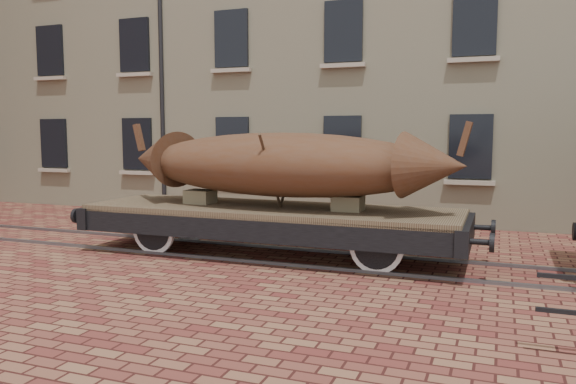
% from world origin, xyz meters
% --- Properties ---
extents(ground, '(90.00, 90.00, 0.00)m').
position_xyz_m(ground, '(0.00, 0.00, 0.00)').
color(ground, '#5D2520').
extents(rail_track, '(30.00, 1.52, 0.06)m').
position_xyz_m(rail_track, '(0.00, 0.00, 0.03)').
color(rail_track, '#59595E').
rests_on(rail_track, ground).
extents(flatcar_wagon, '(8.77, 2.38, 1.32)m').
position_xyz_m(flatcar_wagon, '(-2.67, -0.00, 0.83)').
color(flatcar_wagon, brown).
rests_on(flatcar_wagon, ground).
extents(iron_boat, '(7.47, 2.48, 1.75)m').
position_xyz_m(iron_boat, '(-2.44, -0.00, 1.92)').
color(iron_boat, '#472714').
rests_on(iron_boat, flatcar_wagon).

